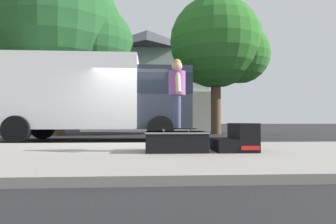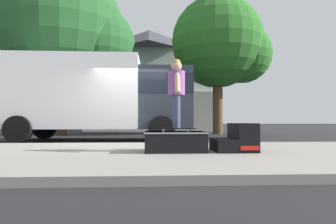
{
  "view_description": "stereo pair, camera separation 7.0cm",
  "coord_description": "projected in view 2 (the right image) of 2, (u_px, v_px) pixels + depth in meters",
  "views": [
    {
      "loc": [
        0.66,
        -8.71,
        0.72
      ],
      "look_at": [
        1.09,
        -1.9,
        0.94
      ],
      "focal_mm": 31.06,
      "sensor_mm": 36.0,
      "label": 1
    },
    {
      "loc": [
        0.73,
        -8.71,
        0.72
      ],
      "look_at": [
        1.09,
        -1.9,
        0.94
      ],
      "focal_mm": 31.06,
      "sensor_mm": 36.0,
      "label": 2
    }
  ],
  "objects": [
    {
      "name": "kicker_ramp",
      "position": [
        237.0,
        140.0,
        5.82
      ],
      "size": [
        0.79,
        0.89,
        0.56
      ],
      "color": "black",
      "rests_on": "sidewalk_slab"
    },
    {
      "name": "street_tree_main",
      "position": [
        69.0,
        33.0,
        14.88
      ],
      "size": [
        6.82,
        6.2,
        8.54
      ],
      "color": "brown",
      "rests_on": "ground"
    },
    {
      "name": "ground_plane",
      "position": [
        128.0,
        145.0,
        8.64
      ],
      "size": [
        140.0,
        140.0,
        0.0
      ],
      "primitive_type": "plane",
      "color": "black"
    },
    {
      "name": "sidewalk_slab",
      "position": [
        115.0,
        155.0,
        5.65
      ],
      "size": [
        50.0,
        5.0,
        0.12
      ],
      "primitive_type": "cube",
      "color": "gray",
      "rests_on": "ground"
    },
    {
      "name": "skate_box",
      "position": [
        175.0,
        141.0,
        5.76
      ],
      "size": [
        1.2,
        0.87,
        0.39
      ],
      "color": "black",
      "rests_on": "sidewalk_slab"
    },
    {
      "name": "box_truck",
      "position": [
        98.0,
        95.0,
        10.82
      ],
      "size": [
        6.91,
        2.63,
        3.05
      ],
      "color": "white",
      "rests_on": "ground"
    },
    {
      "name": "skateboard",
      "position": [
        177.0,
        129.0,
        5.78
      ],
      "size": [
        0.81,
        0.4,
        0.07
      ],
      "color": "black",
      "rests_on": "skate_box"
    },
    {
      "name": "skater_kid",
      "position": [
        177.0,
        87.0,
        5.81
      ],
      "size": [
        0.34,
        0.71,
        1.39
      ],
      "color": "#3F4766",
      "rests_on": "skateboard"
    },
    {
      "name": "house_behind",
      "position": [
        149.0,
        79.0,
        24.27
      ],
      "size": [
        9.54,
        8.22,
        8.4
      ],
      "color": "silver",
      "rests_on": "ground"
    },
    {
      "name": "street_tree_neighbour",
      "position": [
        223.0,
        45.0,
        16.38
      ],
      "size": [
        5.65,
        5.13,
        7.75
      ],
      "color": "brown",
      "rests_on": "ground"
    }
  ]
}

